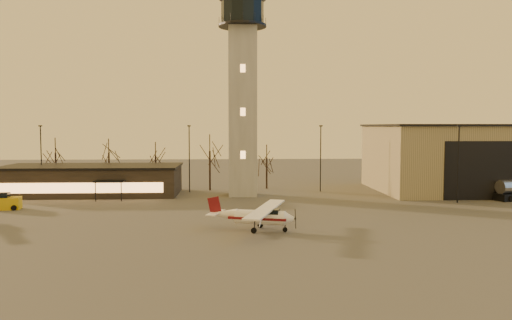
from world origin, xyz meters
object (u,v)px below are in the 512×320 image
(hangar, at_px, (474,157))
(cessna_front, at_px, (262,220))
(control_tower, at_px, (243,82))
(service_cart, at_px, (6,203))
(terminal, at_px, (92,180))

(hangar, distance_m, cessna_front, 45.04)
(control_tower, relative_size, service_cart, 9.64)
(control_tower, xyz_separation_m, cessna_front, (1.34, -24.50, -15.23))
(cessna_front, relative_size, service_cart, 3.39)
(hangar, xyz_separation_m, terminal, (-57.99, -2.00, -3.00))
(hangar, height_order, cessna_front, hangar)
(control_tower, distance_m, terminal, 26.24)
(control_tower, height_order, hangar, control_tower)
(hangar, relative_size, service_cart, 9.05)
(terminal, xyz_separation_m, service_cart, (-6.68, -12.89, -1.39))
(hangar, height_order, service_cart, hangar)
(control_tower, relative_size, cessna_front, 2.84)
(control_tower, bearing_deg, hangar, 6.31)
(hangar, distance_m, service_cart, 66.51)
(cessna_front, xyz_separation_m, service_cart, (-30.02, 13.59, -0.32))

